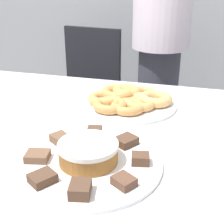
{
  "coord_description": "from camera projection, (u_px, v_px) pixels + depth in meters",
  "views": [
    {
      "loc": [
        0.31,
        -0.82,
        1.17
      ],
      "look_at": [
        0.07,
        0.03,
        0.78
      ],
      "focal_mm": 50.0,
      "sensor_mm": 36.0,
      "label": 1
    }
  ],
  "objects": [
    {
      "name": "table",
      "position": [
        90.0,
        152.0,
        1.01
      ],
      "size": [
        1.57,
        1.04,
        0.72
      ],
      "color": "silver",
      "rests_on": "ground_plane"
    },
    {
      "name": "person_standing",
      "position": [
        161.0,
        36.0,
        1.7
      ],
      "size": [
        0.31,
        0.31,
        1.64
      ],
      "color": "#383842",
      "rests_on": "ground_plane"
    },
    {
      "name": "office_chair_left",
      "position": [
        84.0,
        102.0,
        2.06
      ],
      "size": [
        0.5,
        0.5,
        0.87
      ],
      "rotation": [
        0.0,
        0.0,
        -0.14
      ],
      "color": "black",
      "rests_on": "ground_plane"
    },
    {
      "name": "plate_cake",
      "position": [
        89.0,
        163.0,
        0.81
      ],
      "size": [
        0.38,
        0.38,
        0.01
      ],
      "color": "white",
      "rests_on": "table"
    },
    {
      "name": "plate_donuts",
      "position": [
        128.0,
        104.0,
        1.18
      ],
      "size": [
        0.36,
        0.36,
        0.01
      ],
      "color": "white",
      "rests_on": "table"
    },
    {
      "name": "frosted_cake",
      "position": [
        88.0,
        152.0,
        0.79
      ],
      "size": [
        0.15,
        0.15,
        0.05
      ],
      "color": "#9E662D",
      "rests_on": "plate_cake"
    },
    {
      "name": "lamington_0",
      "position": [
        124.0,
        181.0,
        0.71
      ],
      "size": [
        0.06,
        0.06,
        0.02
      ],
      "rotation": [
        0.0,
        0.0,
        5.71
      ],
      "color": "brown",
      "rests_on": "plate_cake"
    },
    {
      "name": "lamington_1",
      "position": [
        140.0,
        159.0,
        0.79
      ],
      "size": [
        0.05,
        0.05,
        0.03
      ],
      "rotation": [
        0.0,
        0.0,
        6.49
      ],
      "color": "#513828",
      "rests_on": "plate_cake"
    },
    {
      "name": "lamington_2",
      "position": [
        126.0,
        141.0,
        0.88
      ],
      "size": [
        0.07,
        0.08,
        0.02
      ],
      "rotation": [
        0.0,
        0.0,
        7.28
      ],
      "color": "#513828",
      "rests_on": "plate_cake"
    },
    {
      "name": "lamington_3",
      "position": [
        94.0,
        133.0,
        0.92
      ],
      "size": [
        0.05,
        0.06,
        0.03
      ],
      "rotation": [
        0.0,
        0.0,
        8.06
      ],
      "color": "#513828",
      "rests_on": "plate_cake"
    },
    {
      "name": "lamington_4",
      "position": [
        60.0,
        139.0,
        0.89
      ],
      "size": [
        0.07,
        0.06,
        0.02
      ],
      "rotation": [
        0.0,
        0.0,
        8.85
      ],
      "color": "brown",
      "rests_on": "plate_cake"
    },
    {
      "name": "lamington_5",
      "position": [
        37.0,
        156.0,
        0.81
      ],
      "size": [
        0.07,
        0.06,
        0.02
      ],
      "rotation": [
        0.0,
        0.0,
        9.63
      ],
      "color": "brown",
      "rests_on": "plate_cake"
    },
    {
      "name": "lamington_6",
      "position": [
        42.0,
        178.0,
        0.72
      ],
      "size": [
        0.07,
        0.07,
        0.02
      ],
      "rotation": [
        0.0,
        0.0,
        10.42
      ],
      "color": "#513828",
      "rests_on": "plate_cake"
    },
    {
      "name": "lamington_7",
      "position": [
        80.0,
        189.0,
        0.68
      ],
      "size": [
        0.06,
        0.06,
        0.03
      ],
      "rotation": [
        0.0,
        0.0,
        11.2
      ],
      "color": "#513828",
      "rests_on": "plate_cake"
    },
    {
      "name": "donut_0",
      "position": [
        128.0,
        99.0,
        1.17
      ],
      "size": [
        0.11,
        0.11,
        0.03
      ],
      "color": "#E5AD66",
      "rests_on": "plate_donuts"
    },
    {
      "name": "donut_1",
      "position": [
        140.0,
        104.0,
        1.12
      ],
      "size": [
        0.11,
        0.11,
        0.03
      ],
      "color": "tan",
      "rests_on": "plate_donuts"
    },
    {
      "name": "donut_2",
      "position": [
        155.0,
        99.0,
        1.16
      ],
      "size": [
        0.13,
        0.13,
        0.04
      ],
      "color": "#E5AD66",
      "rests_on": "plate_donuts"
    },
    {
      "name": "donut_3",
      "position": [
        143.0,
        93.0,
        1.23
      ],
      "size": [
        0.1,
        0.1,
        0.03
      ],
      "color": "tan",
      "rests_on": "plate_donuts"
    },
    {
      "name": "donut_4",
      "position": [
        127.0,
        91.0,
        1.23
      ],
      "size": [
        0.11,
        0.11,
        0.04
      ],
      "color": "tan",
      "rests_on": "plate_donuts"
    },
    {
      "name": "donut_5",
      "position": [
        117.0,
        93.0,
        1.22
      ],
      "size": [
        0.13,
        0.13,
        0.04
      ],
      "color": "#D18E4C",
      "rests_on": "plate_donuts"
    },
    {
      "name": "donut_6",
      "position": [
        103.0,
        98.0,
        1.17
      ],
      "size": [
        0.12,
        0.12,
        0.03
      ],
      "color": "tan",
      "rests_on": "plate_donuts"
    },
    {
      "name": "donut_7",
      "position": [
        110.0,
        105.0,
        1.11
      ],
      "size": [
        0.12,
        0.12,
        0.03
      ],
      "color": "#D18E4C",
      "rests_on": "plate_donuts"
    },
    {
      "name": "donut_8",
      "position": [
        128.0,
        107.0,
        1.1
      ],
      "size": [
        0.12,
        0.12,
        0.03
      ],
      "color": "#D18E4C",
      "rests_on": "plate_donuts"
    }
  ]
}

